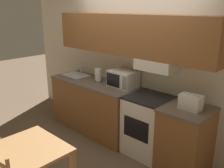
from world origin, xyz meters
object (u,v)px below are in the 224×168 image
(toaster, at_px, (191,102))
(sink_basin, at_px, (76,75))
(dining_table, at_px, (28,158))
(paper_towel_roll, at_px, (98,75))
(microwave, at_px, (123,79))
(stove_range, at_px, (148,125))

(toaster, bearing_deg, sink_basin, 179.62)
(sink_basin, xyz_separation_m, dining_table, (1.35, -1.77, -0.34))
(sink_basin, relative_size, paper_towel_roll, 2.11)
(microwave, relative_size, dining_table, 0.56)
(stove_range, relative_size, toaster, 3.25)
(paper_towel_roll, bearing_deg, microwave, 6.89)
(sink_basin, bearing_deg, paper_towel_roll, 5.15)
(stove_range, distance_m, toaster, 0.86)
(stove_range, xyz_separation_m, paper_towel_roll, (-1.12, 0.04, 0.58))
(dining_table, bearing_deg, sink_basin, 127.38)
(toaster, relative_size, dining_table, 0.36)
(sink_basin, xyz_separation_m, paper_towel_roll, (0.57, 0.05, 0.10))
(toaster, height_order, sink_basin, sink_basin)
(microwave, bearing_deg, dining_table, -82.21)
(stove_range, height_order, paper_towel_roll, paper_towel_roll)
(sink_basin, distance_m, paper_towel_roll, 0.58)
(microwave, xyz_separation_m, toaster, (1.25, -0.13, -0.04))
(toaster, bearing_deg, dining_table, -119.60)
(microwave, bearing_deg, paper_towel_roll, -173.11)
(sink_basin, bearing_deg, dining_table, -52.62)
(microwave, bearing_deg, stove_range, -9.35)
(microwave, distance_m, toaster, 1.26)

